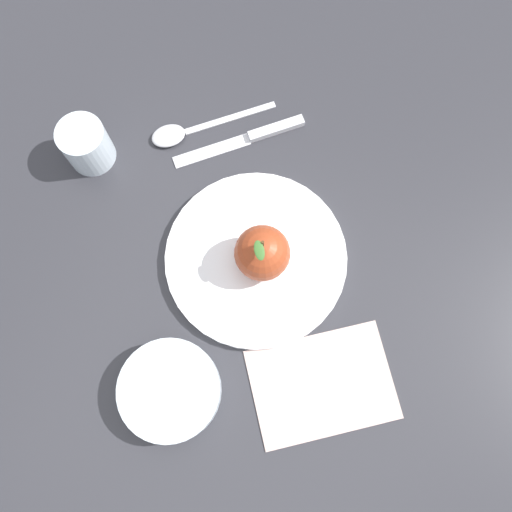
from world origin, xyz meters
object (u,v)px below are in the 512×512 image
object	(u,v)px
apple	(262,253)
side_bowl	(170,390)
spoon	(183,131)
linen_napkin	(322,384)
dinner_plate	(256,258)
knife	(251,137)
cup	(86,144)

from	to	relation	value
apple	side_bowl	world-z (taller)	apple
spoon	linen_napkin	distance (m)	0.39
dinner_plate	side_bowl	size ratio (longest dim) A/B	1.93
knife	side_bowl	bearing A→B (deg)	7.18
cup	knife	world-z (taller)	cup
spoon	knife	bearing A→B (deg)	108.29
dinner_plate	cup	world-z (taller)	cup
side_bowl	linen_napkin	world-z (taller)	side_bowl
dinner_plate	side_bowl	bearing A→B (deg)	-8.84
cup	knife	size ratio (longest dim) A/B	0.44
cup	spoon	bearing A→B (deg)	128.47
dinner_plate	knife	size ratio (longest dim) A/B	1.57
knife	dinner_plate	bearing A→B (deg)	25.09
linen_napkin	spoon	bearing A→B (deg)	-128.91
dinner_plate	cup	xyz separation A→B (m)	(-0.05, -0.27, 0.03)
apple	linen_napkin	world-z (taller)	apple
side_bowl	linen_napkin	xyz separation A→B (m)	(-0.08, 0.17, -0.02)
dinner_plate	spoon	bearing A→B (deg)	-128.12
apple	knife	bearing A→B (deg)	-152.55
dinner_plate	side_bowl	world-z (taller)	side_bowl
linen_napkin	apple	bearing A→B (deg)	-131.45
apple	linen_napkin	bearing A→B (deg)	48.55
dinner_plate	spoon	world-z (taller)	dinner_plate
side_bowl	linen_napkin	size ratio (longest dim) A/B	0.71
apple	spoon	world-z (taller)	apple
cup	linen_napkin	distance (m)	0.44
cup	knife	bearing A→B (deg)	119.90
cup	dinner_plate	bearing A→B (deg)	79.44
cup	spoon	distance (m)	0.13
knife	apple	bearing A→B (deg)	27.45
cup	spoon	xyz separation A→B (m)	(-0.08, 0.10, -0.03)
apple	side_bowl	distance (m)	0.20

